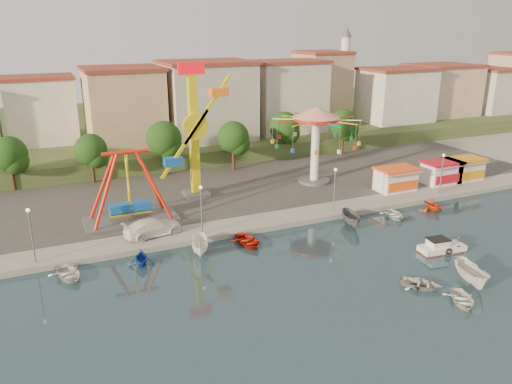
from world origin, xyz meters
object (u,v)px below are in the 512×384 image
pirate_ship_ride (129,188)px  skiff (471,275)px  kamikaze_tower (197,135)px  van (153,227)px  rowboat_a (421,284)px  wave_swinger (316,128)px  cabin_motorboat (441,248)px

pirate_ship_ride → skiff: bearing=-46.3°
kamikaze_tower → van: (-8.24, -10.11, -7.03)m
rowboat_a → skiff: size_ratio=0.75×
wave_swinger → van: (-24.51, -9.13, -6.72)m
kamikaze_tower → cabin_motorboat: size_ratio=3.47×
rowboat_a → skiff: (4.35, -1.19, 0.53)m
pirate_ship_ride → skiff: size_ratio=2.18×
skiff → kamikaze_tower: bearing=133.9°
rowboat_a → van: (-18.52, 19.11, 1.12)m
rowboat_a → cabin_motorboat: bearing=-7.0°
kamikaze_tower → van: kamikaze_tower is taller
pirate_ship_ride → kamikaze_tower: bearing=28.1°
wave_swinger → van: wave_swinger is taller
skiff → van: size_ratio=0.76×
pirate_ship_ride → van: size_ratio=1.66×
kamikaze_tower → rowboat_a: kamikaze_tower is taller
wave_swinger → skiff: wave_swinger is taller
wave_swinger → kamikaze_tower: bearing=176.6°
cabin_motorboat → skiff: 6.39m
kamikaze_tower → cabin_motorboat: (16.94, -24.46, -8.07)m
pirate_ship_ride → cabin_motorboat: 33.05m
pirate_ship_ride → cabin_motorboat: bearing=-36.2°
skiff → van: van is taller
van → rowboat_a: bearing=-146.2°
pirate_ship_ride → van: 5.94m
kamikaze_tower → skiff: size_ratio=3.59×
wave_swinger → rowboat_a: (-5.99, -28.24, -7.84)m
pirate_ship_ride → cabin_motorboat: (26.49, -19.35, -3.96)m
pirate_ship_ride → wave_swinger: bearing=9.1°
kamikaze_tower → wave_swinger: kamikaze_tower is taller
pirate_ship_ride → rowboat_a: 31.48m
pirate_ship_ride → kamikaze_tower: 11.59m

